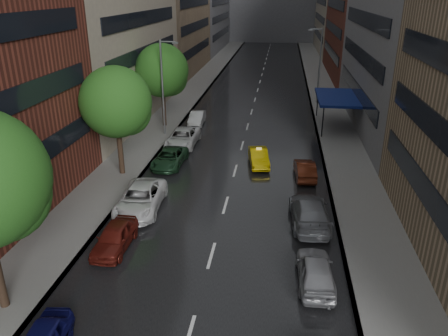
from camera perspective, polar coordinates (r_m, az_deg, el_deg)
The scene contains 11 objects.
road at distance 61.38m, azimuth 4.31°, elevation 9.74°, with size 14.00×140.00×0.01m, color black.
sidewalk_left at distance 62.50m, azimuth -4.08°, elevation 10.04°, with size 4.00×140.00×0.15m, color gray.
sidewalk_right at distance 61.54m, azimuth 12.81°, elevation 9.35°, with size 4.00×140.00×0.15m, color gray.
tree_mid at distance 33.07m, azimuth -13.96°, elevation 8.33°, with size 5.26×5.26×8.38m.
tree_far at distance 45.04m, azimuth -8.12°, elevation 12.49°, with size 5.33×5.33×8.50m.
taxi at distance 35.69m, azimuth 4.56°, elevation 1.42°, with size 1.41×4.05×1.33m, color yellow.
parked_cars_left at distance 32.81m, azimuth -8.48°, elevation -0.59°, with size 2.94×36.27×1.58m.
parked_cars_right at distance 24.31m, azimuth 11.50°, elevation -9.48°, with size 2.56×24.14×1.59m.
street_lamp_left at distance 42.17m, azimuth -7.93°, elevation 10.55°, with size 1.74×0.22×9.00m.
street_lamp_right at distance 55.64m, azimuth 12.30°, elevation 13.11°, with size 1.74×0.22×9.00m.
awning at distance 46.32m, azimuth 14.54°, elevation 8.88°, with size 4.00×8.00×3.12m.
Camera 1 is at (3.30, -9.80, 13.41)m, focal length 35.00 mm.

